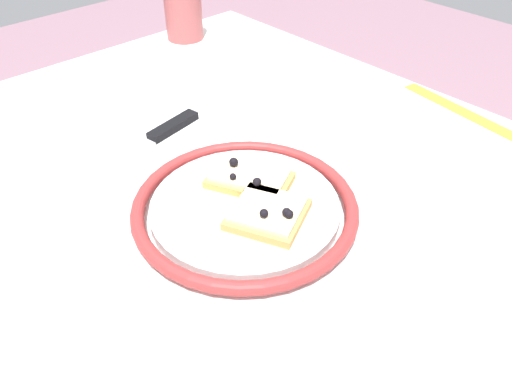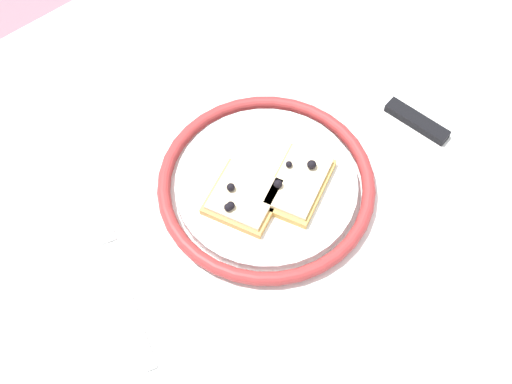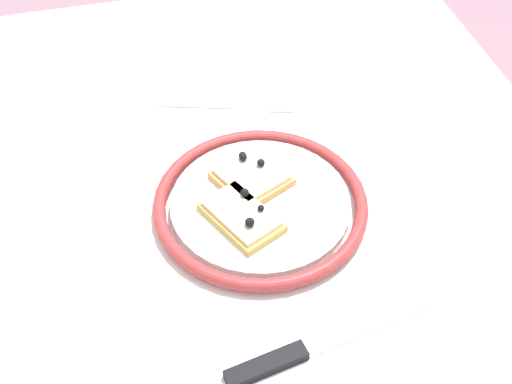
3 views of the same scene
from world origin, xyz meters
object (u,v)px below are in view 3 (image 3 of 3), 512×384
Objects in this scene: dining_table at (256,261)px; knife at (295,354)px; pizza_slice_far at (242,216)px; fork at (227,105)px; plate at (260,204)px; pizza_slice_near at (252,176)px.

knife reaches higher than dining_table.
pizza_slice_far is 0.19m from knife.
knife is (0.19, 0.01, -0.02)m from pizza_slice_far.
fork is (-0.22, 0.01, 0.10)m from dining_table.
dining_table is 5.52× the size of fork.
plate is 2.31× the size of pizza_slice_far.
pizza_slice_far reaches higher than pizza_slice_near.
knife is (0.21, -0.02, -0.01)m from plate.
dining_table is 4.55× the size of knife.
pizza_slice_far is 0.49× the size of knife.
knife is (0.20, -0.01, 0.10)m from dining_table.
pizza_slice_far is (0.06, -0.03, 0.00)m from pizza_slice_near.
plate is at bearing 130.00° from dining_table.
knife is at bearing -3.55° from pizza_slice_near.
fork is at bearing 178.10° from pizza_slice_near.
pizza_slice_far is 0.24m from fork.
dining_table is 9.37× the size of pizza_slice_far.
pizza_slice_near is at bearing 173.15° from dining_table.
pizza_slice_far is at bearing -24.14° from pizza_slice_near.
plate is 1.12× the size of knife.
dining_table is at bearing -50.00° from plate.
fork is (-0.21, 0.00, -0.01)m from plate.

